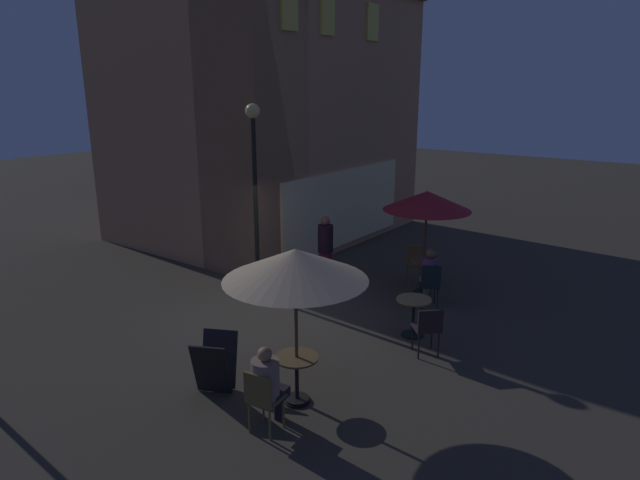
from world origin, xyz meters
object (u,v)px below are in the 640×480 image
(street_lamp_near_corner, at_px, (255,170))
(cafe_table_1, at_px, (297,371))
(cafe_chair_0, at_px, (430,282))
(cafe_chair_2, at_px, (262,396))
(menu_sandwich_board, at_px, (215,364))
(cafe_table_2, at_px, (413,311))
(cafe_chair_3, at_px, (428,326))
(patron_standing_2, at_px, (325,252))
(cafe_chair_1, at_px, (415,260))
(patron_seated_0, at_px, (429,274))
(patio_umbrella_1, at_px, (295,265))
(patio_umbrella_0, at_px, (427,201))
(patron_seated_1, at_px, (268,382))
(cafe_table_0, at_px, (423,271))

(street_lamp_near_corner, height_order, cafe_table_1, street_lamp_near_corner)
(cafe_chair_0, bearing_deg, cafe_table_1, 144.90)
(cafe_chair_0, distance_m, cafe_chair_2, 5.28)
(menu_sandwich_board, relative_size, cafe_chair_0, 0.90)
(cafe_table_2, relative_size, cafe_chair_3, 0.82)
(cafe_chair_3, bearing_deg, patron_standing_2, 18.97)
(cafe_chair_2, bearing_deg, cafe_table_2, -10.97)
(cafe_table_2, height_order, cafe_chair_3, cafe_chair_3)
(cafe_chair_1, bearing_deg, patron_seated_0, -2.76)
(cafe_chair_3, bearing_deg, menu_sandwich_board, 100.11)
(patron_standing_2, bearing_deg, cafe_table_2, 74.61)
(patio_umbrella_1, height_order, cafe_chair_1, patio_umbrella_1)
(street_lamp_near_corner, distance_m, cafe_table_1, 4.93)
(cafe_table_2, xyz_separation_m, cafe_chair_3, (-0.58, -0.57, 0.06))
(patio_umbrella_1, xyz_separation_m, cafe_chair_2, (-0.88, -0.12, -1.56))
(cafe_table_1, distance_m, patio_umbrella_0, 5.40)
(street_lamp_near_corner, height_order, menu_sandwich_board, street_lamp_near_corner)
(patron_standing_2, bearing_deg, patron_seated_1, 34.22)
(patron_standing_2, bearing_deg, cafe_chair_2, 33.75)
(menu_sandwich_board, distance_m, cafe_table_1, 1.29)
(cafe_table_2, xyz_separation_m, cafe_chair_1, (2.71, 1.35, 0.03))
(street_lamp_near_corner, distance_m, cafe_chair_0, 4.34)
(cafe_chair_1, bearing_deg, patio_umbrella_1, -30.66)
(street_lamp_near_corner, height_order, patron_standing_2, street_lamp_near_corner)
(cafe_table_1, bearing_deg, cafe_chair_2, -172.29)
(patio_umbrella_1, bearing_deg, cafe_table_0, 5.48)
(cafe_table_2, bearing_deg, patron_seated_1, 176.34)
(patio_umbrella_1, xyz_separation_m, patron_standing_2, (4.15, 2.49, -1.28))
(cafe_chair_0, relative_size, patron_seated_1, 0.78)
(cafe_chair_1, xyz_separation_m, cafe_chair_3, (-3.29, -1.92, 0.03))
(patron_seated_0, bearing_deg, street_lamp_near_corner, 83.16)
(cafe_table_2, relative_size, cafe_chair_0, 0.76)
(cafe_chair_1, bearing_deg, patio_umbrella_0, -0.00)
(street_lamp_near_corner, bearing_deg, patio_umbrella_1, -129.83)
(cafe_table_0, height_order, cafe_table_1, cafe_table_0)
(cafe_chair_0, distance_m, cafe_chair_3, 2.16)
(street_lamp_near_corner, xyz_separation_m, patron_seated_1, (-3.52, -3.44, -2.12))
(cafe_chair_0, xyz_separation_m, patron_standing_2, (-0.25, 2.51, 0.26))
(street_lamp_near_corner, bearing_deg, cafe_table_0, -50.44)
(cafe_table_1, bearing_deg, patron_seated_0, 0.87)
(cafe_chair_1, relative_size, patron_standing_2, 0.52)
(patron_seated_1, bearing_deg, cafe_chair_3, -22.03)
(menu_sandwich_board, relative_size, cafe_chair_1, 1.01)
(cafe_table_0, xyz_separation_m, cafe_chair_0, (-0.72, -0.51, 0.05))
(street_lamp_near_corner, xyz_separation_m, patron_standing_2, (1.37, -0.84, -1.98))
(cafe_table_0, relative_size, cafe_chair_3, 0.87)
(cafe_chair_1, bearing_deg, cafe_chair_3, -10.37)
(patron_seated_0, bearing_deg, cafe_table_1, 145.94)
(cafe_table_2, height_order, patron_standing_2, patron_standing_2)
(cafe_table_1, relative_size, patio_umbrella_0, 0.31)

